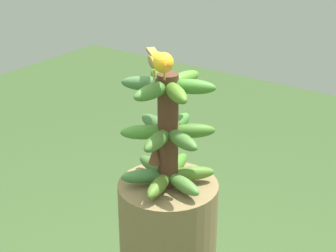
# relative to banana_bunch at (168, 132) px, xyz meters

# --- Properties ---
(banana_bunch) EXTENTS (0.25, 0.25, 0.31)m
(banana_bunch) POSITION_rel_banana_bunch_xyz_m (0.00, 0.00, 0.00)
(banana_bunch) COLOR #4C2D1E
(banana_bunch) RESTS_ON banana_tree
(perched_bird) EXTENTS (0.14, 0.15, 0.08)m
(perched_bird) POSITION_rel_banana_bunch_xyz_m (-0.06, -0.02, 0.20)
(perched_bird) COLOR #C68933
(perched_bird) RESTS_ON banana_bunch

